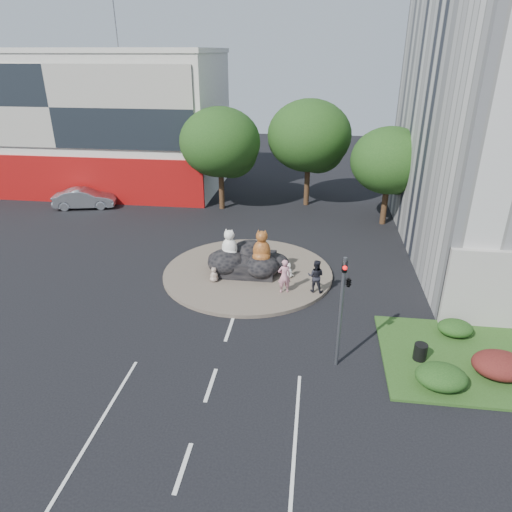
{
  "coord_description": "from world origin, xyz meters",
  "views": [
    {
      "loc": [
        3.71,
        -14.1,
        12.21
      ],
      "look_at": [
        0.72,
        8.27,
        2.0
      ],
      "focal_mm": 32.0,
      "sensor_mm": 36.0,
      "label": 1
    }
  ],
  "objects": [
    {
      "name": "street_lamp",
      "position": [
        12.82,
        8.0,
        4.55
      ],
      "size": [
        2.34,
        0.22,
        8.06
      ],
      "color": "#595B60",
      "rests_on": "ground"
    },
    {
      "name": "tree_right",
      "position": [
        9.07,
        20.06,
        4.63
      ],
      "size": [
        5.7,
        5.7,
        7.3
      ],
      "color": "#382314",
      "rests_on": "ground"
    },
    {
      "name": "grass_verge",
      "position": [
        12.0,
        3.0,
        0.06
      ],
      "size": [
        10.0,
        6.0,
        0.12
      ],
      "primitive_type": "cube",
      "color": "#254416",
      "rests_on": "ground"
    },
    {
      "name": "ground",
      "position": [
        0.0,
        0.0,
        0.0
      ],
      "size": [
        120.0,
        120.0,
        0.0
      ],
      "primitive_type": "plane",
      "color": "black",
      "rests_on": "ground"
    },
    {
      "name": "rock_plinth",
      "position": [
        0.0,
        10.0,
        0.65
      ],
      "size": [
        3.2,
        2.6,
        0.9
      ],
      "primitive_type": null,
      "color": "black",
      "rests_on": "roundabout_island"
    },
    {
      "name": "litter_bin",
      "position": [
        8.54,
        2.69,
        0.49
      ],
      "size": [
        0.69,
        0.69,
        0.74
      ],
      "primitive_type": "cylinder",
      "rotation": [
        0.0,
        0.0,
        -0.27
      ],
      "color": "black",
      "rests_on": "grass_verge"
    },
    {
      "name": "roundabout_island",
      "position": [
        0.0,
        10.0,
        0.1
      ],
      "size": [
        10.0,
        10.0,
        0.2
      ],
      "primitive_type": "cylinder",
      "color": "brown",
      "rests_on": "ground"
    },
    {
      "name": "tree_left",
      "position": [
        -3.93,
        22.06,
        5.25
      ],
      "size": [
        6.46,
        6.46,
        8.27
      ],
      "color": "#382314",
      "rests_on": "ground"
    },
    {
      "name": "pedestrian_dark",
      "position": [
        4.0,
        8.01,
        1.13
      ],
      "size": [
        1.0,
        0.83,
        1.85
      ],
      "primitive_type": "imported",
      "rotation": [
        0.0,
        0.0,
        2.99
      ],
      "color": "black",
      "rests_on": "roundabout_island"
    },
    {
      "name": "parked_car",
      "position": [
        -15.49,
        20.6,
        0.83
      ],
      "size": [
        5.29,
        2.87,
        1.65
      ],
      "primitive_type": "imported",
      "rotation": [
        0.0,
        0.0,
        1.81
      ],
      "color": "#AAADB2",
      "rests_on": "ground"
    },
    {
      "name": "hedge_near_green",
      "position": [
        9.0,
        1.0,
        0.57
      ],
      "size": [
        2.0,
        1.6,
        0.9
      ],
      "primitive_type": "ellipsoid",
      "color": "#193C13",
      "rests_on": "grass_verge"
    },
    {
      "name": "cat_tabby",
      "position": [
        0.88,
        9.59,
        2.07
      ],
      "size": [
        1.21,
        1.07,
        1.94
      ],
      "primitive_type": null,
      "rotation": [
        0.0,
        0.0,
        0.05
      ],
      "color": "#BA5326",
      "rests_on": "rock_plinth"
    },
    {
      "name": "traffic_light",
      "position": [
        5.1,
        2.0,
        3.62
      ],
      "size": [
        0.44,
        1.24,
        5.0
      ],
      "color": "#595B60",
      "rests_on": "ground"
    },
    {
      "name": "cat_white",
      "position": [
        -1.05,
        9.89,
        1.99
      ],
      "size": [
        1.2,
        1.08,
        1.78
      ],
      "primitive_type": null,
      "rotation": [
        0.0,
        0.0,
        -0.16
      ],
      "color": "silver",
      "rests_on": "rock_plinth"
    },
    {
      "name": "shophouse_block",
      "position": [
        -18.0,
        27.91,
        6.18
      ],
      "size": [
        25.2,
        12.3,
        17.4
      ],
      "color": "silver",
      "rests_on": "ground"
    },
    {
      "name": "kitten_white",
      "position": [
        2.42,
        9.52,
        0.66
      ],
      "size": [
        0.72,
        0.69,
        0.91
      ],
      "primitive_type": null,
      "rotation": [
        0.0,
        0.0,
        0.57
      ],
      "color": "white",
      "rests_on": "roundabout_island"
    },
    {
      "name": "kitten_calico",
      "position": [
        -1.71,
        8.49,
        0.64
      ],
      "size": [
        0.6,
        0.55,
        0.88
      ],
      "primitive_type": null,
      "rotation": [
        0.0,
        0.0,
        -0.19
      ],
      "color": "silver",
      "rests_on": "roundabout_island"
    },
    {
      "name": "pedestrian_pink",
      "position": [
        2.33,
        7.72,
        1.16
      ],
      "size": [
        0.81,
        0.66,
        1.92
      ],
      "primitive_type": "imported",
      "rotation": [
        0.0,
        0.0,
        3.46
      ],
      "color": "#CC8493",
      "rests_on": "roundabout_island"
    },
    {
      "name": "hedge_back_green",
      "position": [
        10.5,
        4.8,
        0.48
      ],
      "size": [
        1.6,
        1.28,
        0.72
      ],
      "primitive_type": "ellipsoid",
      "color": "#193C13",
      "rests_on": "grass_verge"
    },
    {
      "name": "hedge_red",
      "position": [
        11.5,
        2.0,
        0.61
      ],
      "size": [
        2.2,
        1.76,
        0.99
      ],
      "primitive_type": "ellipsoid",
      "color": "#4B1514",
      "rests_on": "grass_verge"
    },
    {
      "name": "tree_mid",
      "position": [
        3.07,
        24.06,
        5.56
      ],
      "size": [
        6.84,
        6.84,
        8.76
      ],
      "color": "#382314",
      "rests_on": "ground"
    }
  ]
}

